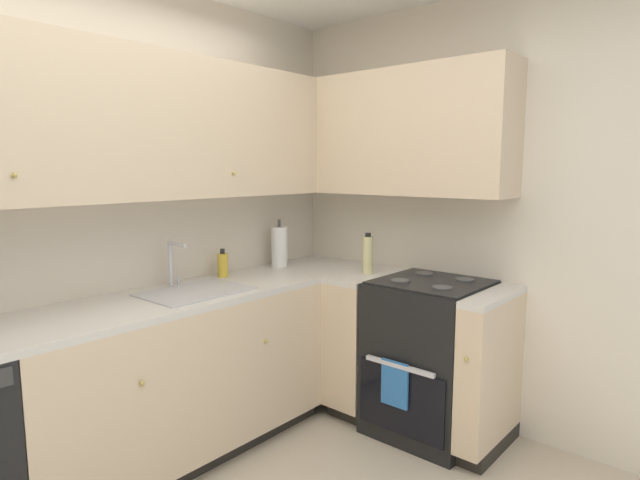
{
  "coord_description": "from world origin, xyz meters",
  "views": [
    {
      "loc": [
        -1.13,
        -1.26,
        1.59
      ],
      "look_at": [
        0.97,
        0.56,
        1.21
      ],
      "focal_mm": 29.27,
      "sensor_mm": 36.0,
      "label": 1
    }
  ],
  "objects": [
    {
      "name": "soap_bottle",
      "position": [
        0.89,
        1.29,
        0.99
      ],
      "size": [
        0.06,
        0.06,
        0.18
      ],
      "color": "gold",
      "rests_on": "countertop_back"
    },
    {
      "name": "countertop_back",
      "position": [
        0.41,
        1.11,
        0.9
      ],
      "size": [
        2.93,
        0.6,
        0.03
      ],
      "primitive_type": "cube",
      "color": "beige",
      "rests_on": "lower_cabinets_back"
    },
    {
      "name": "sink",
      "position": [
        0.53,
        1.08,
        0.88
      ],
      "size": [
        0.56,
        0.4,
        0.1
      ],
      "color": "#B7B7BC",
      "rests_on": "countertop_back"
    },
    {
      "name": "wall_right",
      "position": [
        1.89,
        0.0,
        1.3
      ],
      "size": [
        0.05,
        2.91,
        2.59
      ],
      "primitive_type": "cube",
      "color": "beige",
      "rests_on": "ground_plane"
    },
    {
      "name": "paper_towel_roll",
      "position": [
        1.36,
        1.27,
        1.06
      ],
      "size": [
        0.11,
        0.11,
        0.33
      ],
      "color": "white",
      "rests_on": "countertop_back"
    },
    {
      "name": "upper_cabinets_right",
      "position": [
        1.71,
        0.61,
        1.8
      ],
      "size": [
        0.32,
        1.59,
        0.76
      ],
      "color": "beige"
    },
    {
      "name": "lower_cabinets_back",
      "position": [
        0.41,
        1.11,
        0.45
      ],
      "size": [
        1.72,
        0.62,
        0.88
      ],
      "color": "beige",
      "rests_on": "ground_plane"
    },
    {
      "name": "upper_cabinets_back",
      "position": [
        0.25,
        1.25,
        1.8
      ],
      "size": [
        2.61,
        0.34,
        0.76
      ],
      "color": "beige"
    },
    {
      "name": "lower_cabinets_right",
      "position": [
        1.57,
        0.37,
        0.45
      ],
      "size": [
        0.62,
        1.05,
        0.88
      ],
      "color": "beige",
      "rests_on": "ground_plane"
    },
    {
      "name": "countertop_right",
      "position": [
        1.57,
        0.37,
        0.9
      ],
      "size": [
        0.6,
        1.05,
        0.03
      ],
      "color": "beige",
      "rests_on": "lower_cabinets_right"
    },
    {
      "name": "oil_bottle",
      "position": [
        1.57,
        0.67,
        1.04
      ],
      "size": [
        0.07,
        0.07,
        0.26
      ],
      "color": "beige",
      "rests_on": "countertop_right"
    },
    {
      "name": "faucet",
      "position": [
        0.53,
        1.29,
        1.07
      ],
      "size": [
        0.07,
        0.16,
        0.26
      ],
      "color": "silver",
      "rests_on": "countertop_back"
    },
    {
      "name": "wall_back",
      "position": [
        0.0,
        1.43,
        1.3
      ],
      "size": [
        3.84,
        0.05,
        2.59
      ],
      "primitive_type": "cube",
      "color": "beige",
      "rests_on": "ground_plane"
    },
    {
      "name": "oven_range",
      "position": [
        1.59,
        0.21,
        0.47
      ],
      "size": [
        0.68,
        0.62,
        1.07
      ],
      "color": "black",
      "rests_on": "ground_plane"
    }
  ]
}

